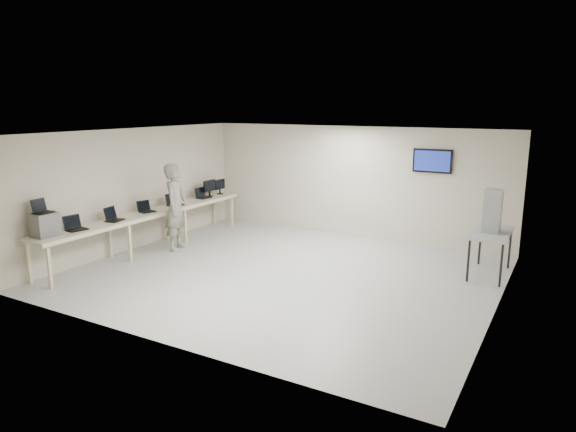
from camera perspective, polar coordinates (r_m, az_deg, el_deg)
The scene contains 14 objects.
room at distance 10.04m, azimuth -0.24°, elevation 1.28°, with size 8.01×7.01×2.81m.
workbench at distance 12.29m, azimuth -15.20°, elevation 0.12°, with size 0.76×6.00×0.90m.
equipment_box at distance 10.63m, azimuth -25.43°, elevation -0.89°, with size 0.38×0.43×0.45m, color #5E5E5E.
laptop_on_box at distance 10.61m, azimuth -25.73°, elevation 0.69°, with size 0.31×0.36×0.26m.
laptop_0 at distance 10.97m, azimuth -22.61°, elevation -1.05°, with size 0.36×0.41×0.29m.
laptop_1 at distance 11.55m, azimuth -18.87°, elevation -0.12°, with size 0.38×0.42×0.29m.
laptop_2 at distance 12.26m, azimuth -15.52°, elevation 0.75°, with size 0.36×0.39×0.26m.
laptop_3 at distance 12.89m, azimuth -12.54°, elevation 1.50°, with size 0.36×0.41×0.29m.
laptop_4 at distance 13.74m, azimuth -9.50°, elevation 2.27°, with size 0.33×0.38×0.27m.
monitor_near at distance 13.91m, azimuth -8.72°, elevation 3.25°, with size 0.20×0.45×0.44m.
monitor_far at distance 14.27m, azimuth -7.59°, elevation 3.41°, with size 0.18×0.41×0.40m.
soldier at distance 12.12m, azimuth -12.35°, elevation 0.97°, with size 0.73×0.48×2.01m, color #515740.
side_table at distance 10.86m, azimuth 21.68°, elevation -2.02°, with size 0.68×1.47×0.88m.
storage_bins at distance 10.75m, azimuth 21.78°, elevation 0.56°, with size 0.32×0.36×0.85m.
Camera 1 is at (4.92, -8.50, 3.35)m, focal length 32.00 mm.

